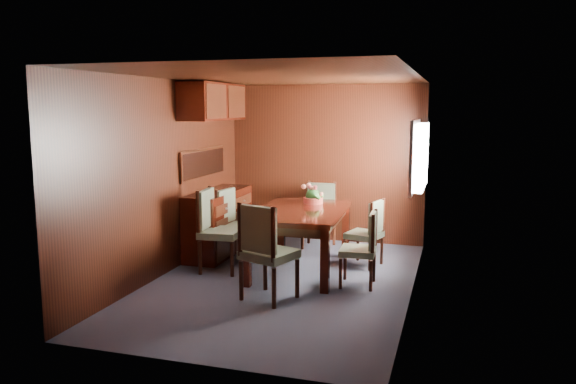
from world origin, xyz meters
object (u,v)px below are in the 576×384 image
(dining_table, at_px, (301,218))
(chair_head, at_px, (264,247))
(chair_right_near, at_px, (364,245))
(flower_centerpiece, at_px, (313,193))
(sideboard, at_px, (219,222))
(chair_left_near, at_px, (215,225))

(dining_table, height_order, chair_head, chair_head)
(dining_table, height_order, chair_right_near, chair_right_near)
(dining_table, xyz_separation_m, flower_centerpiece, (0.04, 0.46, 0.25))
(sideboard, bearing_deg, flower_centerpiece, -0.34)
(dining_table, bearing_deg, chair_right_near, -26.11)
(sideboard, distance_m, dining_table, 1.43)
(sideboard, relative_size, chair_head, 1.31)
(dining_table, height_order, flower_centerpiece, flower_centerpiece)
(chair_head, bearing_deg, chair_left_near, 156.28)
(chair_left_near, xyz_separation_m, chair_head, (0.97, -0.90, 0.01))
(chair_right_near, xyz_separation_m, flower_centerpiece, (-0.82, 0.84, 0.44))
(chair_head, distance_m, flower_centerpiece, 1.70)
(chair_left_near, height_order, chair_head, chair_head)
(chair_left_near, relative_size, flower_centerpiece, 3.75)
(chair_head, bearing_deg, flower_centerpiece, 105.31)
(chair_left_near, distance_m, chair_head, 1.33)
(dining_table, xyz_separation_m, chair_left_near, (-1.04, -0.30, -0.09))
(chair_right_near, bearing_deg, sideboard, 65.88)
(chair_left_near, distance_m, flower_centerpiece, 1.37)
(sideboard, height_order, chair_head, chair_head)
(sideboard, height_order, chair_right_near, sideboard)
(chair_left_near, bearing_deg, chair_head, 42.23)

